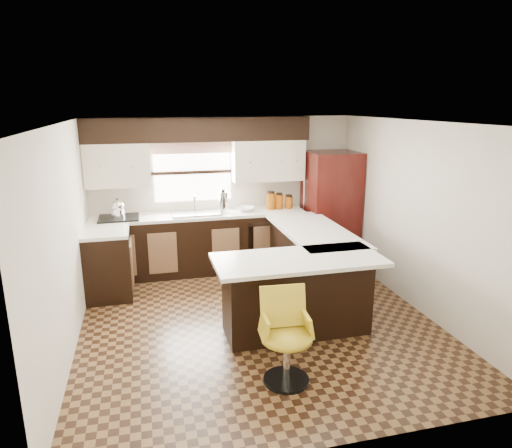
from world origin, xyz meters
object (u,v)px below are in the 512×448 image
object	(u,v)px
refrigerator	(330,209)
bar_chair	(287,339)
peninsula_return	(297,296)
peninsula_long	(310,264)

from	to	relation	value
refrigerator	bar_chair	distance (m)	3.55
peninsula_return	bar_chair	xyz separation A→B (m)	(-0.42, -0.93, 0.01)
peninsula_return	bar_chair	size ratio (longest dim) A/B	1.81
bar_chair	peninsula_return	bearing A→B (deg)	69.99
peninsula_return	peninsula_long	bearing A→B (deg)	61.70
peninsula_return	refrigerator	xyz separation A→B (m)	(1.31, 2.14, 0.48)
peninsula_long	peninsula_return	bearing A→B (deg)	-118.30
peninsula_long	refrigerator	bearing A→B (deg)	56.03
refrigerator	peninsula_long	bearing A→B (deg)	-123.97
peninsula_long	peninsula_return	distance (m)	1.11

